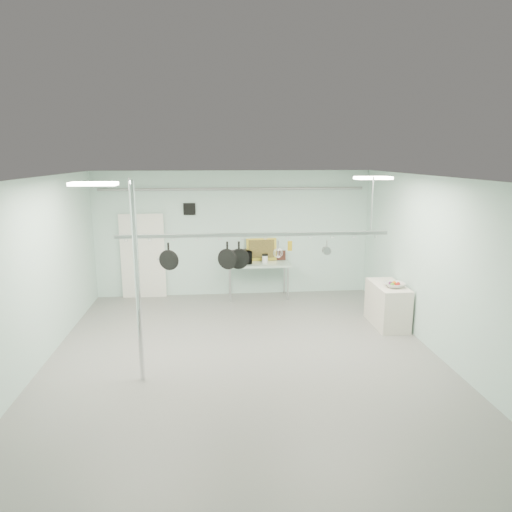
{
  "coord_description": "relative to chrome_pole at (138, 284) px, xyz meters",
  "views": [
    {
      "loc": [
        -0.51,
        -7.55,
        3.54
      ],
      "look_at": [
        0.3,
        1.0,
        1.66
      ],
      "focal_mm": 32.0,
      "sensor_mm": 36.0,
      "label": 1
    }
  ],
  "objects": [
    {
      "name": "skillet_mid",
      "position": [
        1.42,
        0.9,
        0.24
      ],
      "size": [
        0.36,
        0.22,
        0.5
      ],
      "primitive_type": null,
      "rotation": [
        0.0,
        0.0,
        -0.47
      ],
      "color": "black",
      "rests_on": "pot_rack"
    },
    {
      "name": "conduit_pipe",
      "position": [
        1.7,
        4.5,
        1.15
      ],
      "size": [
        6.6,
        0.07,
        0.07
      ],
      "primitive_type": "cylinder",
      "rotation": [
        0.0,
        1.57,
        0.0
      ],
      "color": "gray",
      "rests_on": "back_wall"
    },
    {
      "name": "back_wall",
      "position": [
        1.7,
        4.59,
        0.0
      ],
      "size": [
        7.0,
        0.02,
        3.2
      ],
      "primitive_type": "cube",
      "color": "silver",
      "rests_on": "floor"
    },
    {
      "name": "skillet_left",
      "position": [
        0.41,
        0.9,
        0.24
      ],
      "size": [
        0.36,
        0.16,
        0.48
      ],
      "primitive_type": null,
      "rotation": [
        0.0,
        0.0,
        -0.3
      ],
      "color": "black",
      "rests_on": "pot_rack"
    },
    {
      "name": "right_wall",
      "position": [
        5.19,
        0.6,
        0.0
      ],
      "size": [
        0.02,
        8.0,
        3.2
      ],
      "primitive_type": "cube",
      "color": "silver",
      "rests_on": "floor"
    },
    {
      "name": "painting_large",
      "position": [
        2.41,
        4.5,
        -0.41
      ],
      "size": [
        0.78,
        0.16,
        0.58
      ],
      "primitive_type": "cube",
      "rotation": [
        -0.14,
        0.0,
        0.04
      ],
      "color": "gold",
      "rests_on": "prep_table"
    },
    {
      "name": "painting_small",
      "position": [
        2.89,
        4.5,
        -0.57
      ],
      "size": [
        0.3,
        0.09,
        0.25
      ],
      "primitive_type": "cube",
      "rotation": [
        -0.17,
        0.0,
        -0.01
      ],
      "color": "#361912",
      "rests_on": "prep_table"
    },
    {
      "name": "pot_rack",
      "position": [
        1.9,
        0.9,
        0.63
      ],
      "size": [
        4.8,
        0.06,
        1.0
      ],
      "color": "#B7B7BC",
      "rests_on": "ceiling"
    },
    {
      "name": "ceiling",
      "position": [
        1.7,
        0.6,
        1.59
      ],
      "size": [
        7.0,
        8.0,
        0.02
      ],
      "primitive_type": "cube",
      "color": "silver",
      "rests_on": "back_wall"
    },
    {
      "name": "fruit_cluster",
      "position": [
        4.89,
        1.8,
        -0.61
      ],
      "size": [
        0.24,
        0.24,
        0.09
      ],
      "primitive_type": null,
      "color": "maroon",
      "rests_on": "fruit_bowl"
    },
    {
      "name": "saucepan",
      "position": [
        3.21,
        0.9,
        0.35
      ],
      "size": [
        0.17,
        0.13,
        0.27
      ],
      "primitive_type": null,
      "rotation": [
        0.0,
        0.0,
        0.32
      ],
      "color": "silver",
      "rests_on": "pot_rack"
    },
    {
      "name": "fruit_bowl",
      "position": [
        4.89,
        1.8,
        -0.65
      ],
      "size": [
        0.46,
        0.46,
        0.1
      ],
      "primitive_type": "imported",
      "rotation": [
        0.0,
        0.0,
        0.15
      ],
      "color": "silver",
      "rests_on": "side_cabinet"
    },
    {
      "name": "prep_table",
      "position": [
        2.3,
        4.2,
        -0.77
      ],
      "size": [
        1.6,
        0.7,
        0.91
      ],
      "color": "#A9C7B9",
      "rests_on": "floor"
    },
    {
      "name": "door",
      "position": [
        -0.6,
        4.54,
        -0.55
      ],
      "size": [
        1.1,
        0.1,
        2.2
      ],
      "primitive_type": "cube",
      "color": "silver",
      "rests_on": "floor"
    },
    {
      "name": "whisk",
      "position": [
        2.33,
        0.9,
        0.33
      ],
      "size": [
        0.2,
        0.2,
        0.31
      ],
      "primitive_type": null,
      "rotation": [
        0.0,
        0.0,
        0.25
      ],
      "color": "#BCBBC0",
      "rests_on": "pot_rack"
    },
    {
      "name": "coffee_canister",
      "position": [
        2.47,
        4.22,
        -0.6
      ],
      "size": [
        0.16,
        0.16,
        0.19
      ],
      "primitive_type": "cylinder",
      "rotation": [
        0.0,
        0.0,
        0.13
      ],
      "color": "silver",
      "rests_on": "prep_table"
    },
    {
      "name": "skillet_right",
      "position": [
        1.63,
        0.9,
        0.23
      ],
      "size": [
        0.37,
        0.09,
        0.51
      ],
      "primitive_type": null,
      "rotation": [
        0.0,
        0.0,
        0.1
      ],
      "color": "black",
      "rests_on": "pot_rack"
    },
    {
      "name": "floor",
      "position": [
        1.7,
        0.6,
        -1.6
      ],
      "size": [
        8.0,
        8.0,
        0.0
      ],
      "primitive_type": "plane",
      "color": "gray",
      "rests_on": "ground"
    },
    {
      "name": "microwave",
      "position": [
        1.79,
        4.15,
        -0.53
      ],
      "size": [
        0.71,
        0.6,
        0.33
      ],
      "primitive_type": "imported",
      "rotation": [
        0.0,
        0.0,
        3.51
      ],
      "color": "black",
      "rests_on": "prep_table"
    },
    {
      "name": "side_cabinet",
      "position": [
        4.85,
        2.0,
        -1.15
      ],
      "size": [
        0.6,
        1.2,
        0.9
      ],
      "primitive_type": "cube",
      "color": "beige",
      "rests_on": "floor"
    },
    {
      "name": "light_panel_left",
      "position": [
        -0.5,
        -0.2,
        1.56
      ],
      "size": [
        0.65,
        0.3,
        0.05
      ],
      "primitive_type": "cube",
      "color": "white",
      "rests_on": "ceiling"
    },
    {
      "name": "wall_vent",
      "position": [
        0.6,
        4.57,
        0.65
      ],
      "size": [
        0.3,
        0.04,
        0.3
      ],
      "primitive_type": "cube",
      "color": "black",
      "rests_on": "back_wall"
    },
    {
      "name": "chrome_pole",
      "position": [
        0.0,
        0.0,
        0.0
      ],
      "size": [
        0.08,
        0.08,
        3.2
      ],
      "primitive_type": "cylinder",
      "color": "silver",
      "rests_on": "floor"
    },
    {
      "name": "grater",
      "position": [
        2.54,
        0.9,
        0.39
      ],
      "size": [
        0.08,
        0.05,
        0.2
      ],
      "primitive_type": null,
      "rotation": [
        0.0,
        0.0,
        0.42
      ],
      "color": "yellow",
      "rests_on": "pot_rack"
    },
    {
      "name": "light_panel_right",
      "position": [
        4.1,
        1.2,
        1.56
      ],
      "size": [
        0.65,
        0.3,
        0.05
      ],
      "primitive_type": "cube",
      "color": "white",
      "rests_on": "ceiling"
    }
  ]
}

